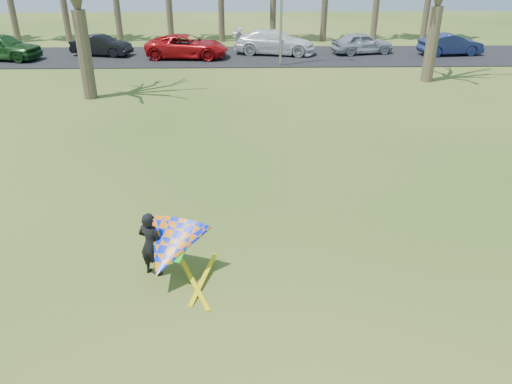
{
  "coord_description": "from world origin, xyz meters",
  "views": [
    {
      "loc": [
        -0.28,
        -9.76,
        6.98
      ],
      "look_at": [
        0.0,
        2.0,
        1.1
      ],
      "focal_mm": 35.0,
      "sensor_mm": 36.0,
      "label": 1
    }
  ],
  "objects_px": {
    "car_1": "(101,45)",
    "kite_flyer": "(167,248)",
    "car_5": "(451,44)",
    "car_3": "(275,42)",
    "car_4": "(362,43)",
    "car_0": "(2,46)",
    "car_2": "(187,46)"
  },
  "relations": [
    {
      "from": "car_2",
      "to": "car_0",
      "type": "bearing_deg",
      "value": 96.0
    },
    {
      "from": "car_0",
      "to": "car_2",
      "type": "xyz_separation_m",
      "value": [
        12.07,
        0.29,
        -0.09
      ]
    },
    {
      "from": "car_2",
      "to": "kite_flyer",
      "type": "relative_size",
      "value": 2.27
    },
    {
      "from": "kite_flyer",
      "to": "car_5",
      "type": "bearing_deg",
      "value": 57.71
    },
    {
      "from": "car_2",
      "to": "kite_flyer",
      "type": "distance_m",
      "value": 24.78
    },
    {
      "from": "car_5",
      "to": "kite_flyer",
      "type": "xyz_separation_m",
      "value": [
        -15.96,
        -25.26,
        0.08
      ]
    },
    {
      "from": "car_3",
      "to": "car_4",
      "type": "height_order",
      "value": "car_3"
    },
    {
      "from": "car_0",
      "to": "car_5",
      "type": "bearing_deg",
      "value": -76.77
    },
    {
      "from": "car_5",
      "to": "kite_flyer",
      "type": "height_order",
      "value": "kite_flyer"
    },
    {
      "from": "kite_flyer",
      "to": "car_0",
      "type": "bearing_deg",
      "value": 120.02
    },
    {
      "from": "car_1",
      "to": "car_3",
      "type": "xyz_separation_m",
      "value": [
        11.87,
        0.27,
        0.14
      ]
    },
    {
      "from": "car_2",
      "to": "kite_flyer",
      "type": "height_order",
      "value": "kite_flyer"
    },
    {
      "from": "car_1",
      "to": "car_5",
      "type": "xyz_separation_m",
      "value": [
        23.93,
        -0.37,
        0.03
      ]
    },
    {
      "from": "car_2",
      "to": "car_4",
      "type": "bearing_deg",
      "value": -79.81
    },
    {
      "from": "car_4",
      "to": "kite_flyer",
      "type": "relative_size",
      "value": 1.76
    },
    {
      "from": "car_2",
      "to": "car_3",
      "type": "xyz_separation_m",
      "value": [
        5.93,
        1.2,
        0.05
      ]
    },
    {
      "from": "car_5",
      "to": "car_1",
      "type": "bearing_deg",
      "value": 81.95
    },
    {
      "from": "car_2",
      "to": "car_5",
      "type": "relative_size",
      "value": 1.27
    },
    {
      "from": "car_2",
      "to": "car_5",
      "type": "distance_m",
      "value": 18.0
    },
    {
      "from": "car_1",
      "to": "kite_flyer",
      "type": "xyz_separation_m",
      "value": [
        7.97,
        -25.63,
        0.11
      ]
    },
    {
      "from": "car_5",
      "to": "car_0",
      "type": "bearing_deg",
      "value": 84.46
    },
    {
      "from": "car_0",
      "to": "car_2",
      "type": "height_order",
      "value": "car_0"
    },
    {
      "from": "car_1",
      "to": "car_5",
      "type": "bearing_deg",
      "value": -77.57
    },
    {
      "from": "car_0",
      "to": "kite_flyer",
      "type": "xyz_separation_m",
      "value": [
        14.1,
        -24.41,
        -0.06
      ]
    },
    {
      "from": "car_5",
      "to": "car_4",
      "type": "bearing_deg",
      "value": 76.97
    },
    {
      "from": "car_1",
      "to": "car_3",
      "type": "bearing_deg",
      "value": -75.4
    },
    {
      "from": "car_3",
      "to": "car_4",
      "type": "relative_size",
      "value": 1.32
    },
    {
      "from": "car_3",
      "to": "car_5",
      "type": "xyz_separation_m",
      "value": [
        12.06,
        -0.64,
        -0.1
      ]
    },
    {
      "from": "car_0",
      "to": "car_3",
      "type": "height_order",
      "value": "car_0"
    },
    {
      "from": "car_0",
      "to": "car_3",
      "type": "xyz_separation_m",
      "value": [
        18.01,
        1.49,
        -0.04
      ]
    },
    {
      "from": "car_4",
      "to": "car_0",
      "type": "bearing_deg",
      "value": 81.32
    },
    {
      "from": "car_4",
      "to": "kite_flyer",
      "type": "height_order",
      "value": "kite_flyer"
    }
  ]
}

